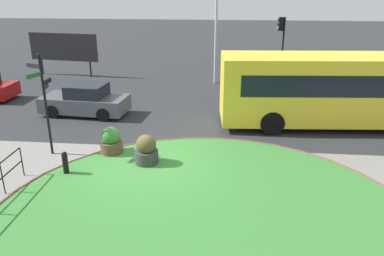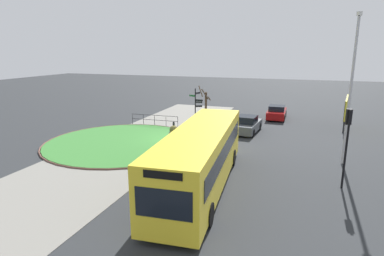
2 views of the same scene
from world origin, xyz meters
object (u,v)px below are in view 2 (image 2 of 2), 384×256
Objects in this scene: lamppost_tall at (351,87)px; traffic_light_near at (347,131)px; car_near_lane at (277,113)px; street_tree_bare at (205,102)px; signpost_directional at (196,106)px; bollard_foreground at (174,126)px; bus_yellow at (201,156)px; car_far_lane at (247,125)px; billboard_left at (346,108)px; planter_near_signpost at (174,133)px; planter_kerbside at (188,130)px.

traffic_light_near is at bearing -6.18° from lamppost_tall.
street_tree_bare is at bearing 103.00° from car_near_lane.
signpost_directional is 0.91× the size of car_near_lane.
bollard_foreground is 12.15m from bus_yellow.
signpost_directional is at bearing -115.68° from lamppost_tall.
car_far_lane is 0.84× the size of billboard_left.
car_far_lane is 0.46× the size of lamppost_tall.
planter_near_signpost is at bearing -153.84° from bus_yellow.
traffic_light_near is 3.69× the size of planter_near_signpost.
traffic_light_near is 13.32m from planter_near_signpost.
planter_kerbside is (7.02, -12.56, -1.42)m from billboard_left.
car_far_lane reaches higher than planter_near_signpost.
car_far_lane is 3.73× the size of planter_near_signpost.
car_near_lane is (-7.12, 6.48, -1.52)m from signpost_directional.
bus_yellow reaches higher than billboard_left.
signpost_directional is 13.52m from billboard_left.
car_far_lane is at bearing 128.07° from planter_near_signpost.
bus_yellow reaches higher than car_near_lane.
street_tree_bare reaches higher than planter_near_signpost.
bus_yellow is 2.81× the size of traffic_light_near.
signpost_directional is 4.11m from planter_near_signpost.
lamppost_tall reaches higher than street_tree_bare.
lamppost_tall is 8.41× the size of planter_kerbside.
lamppost_tall reaches higher than billboard_left.
lamppost_tall is at bearing 64.32° from signpost_directional.
planter_near_signpost is 1.62m from planter_kerbside.
bus_yellow is at bearing 28.93° from bollard_foreground.
signpost_directional is 12.58m from bus_yellow.
car_far_lane is 5.17m from planter_kerbside.
planter_near_signpost is at bearing -98.59° from lamppost_tall.
bollard_foreground is at bearing 51.64° from traffic_light_near.
traffic_light_near reaches higher than planter_kerbside.
car_far_lane is at bearing 94.28° from signpost_directional.
car_near_lane is at bearing 168.61° from bus_yellow.
traffic_light_near is at bearing -164.25° from car_near_lane.
bus_yellow is 10.49m from planter_kerbside.
billboard_left reaches higher than bollard_foreground.
planter_kerbside is (-3.29, -11.46, -4.34)m from lamppost_tall.
planter_near_signpost is (10.84, -7.10, -0.13)m from car_near_lane.
signpost_directional is 3.43× the size of planter_kerbside.
lamppost_tall is at bearing 71.98° from bollard_foreground.
street_tree_bare is (-5.46, -0.76, -0.58)m from signpost_directional.
bollard_foreground is 0.21× the size of car_far_lane.
lamppost_tall reaches higher than car_far_lane.
traffic_light_near is 0.83× the size of billboard_left.
bollard_foreground is 15.59m from billboard_left.
billboard_left is 4.61× the size of planter_kerbside.
billboard_left is at bearing -56.62° from car_far_lane.
planter_kerbside is at bearing -161.32° from bus_yellow.
signpost_directional is 4.33× the size of bollard_foreground.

